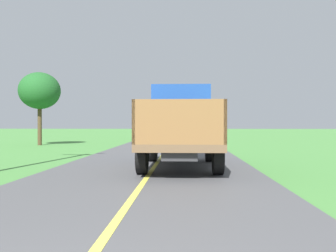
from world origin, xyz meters
The scene contains 2 objects.
banana_truck_near centered at (0.87, 11.12, 1.47)m, with size 2.38×5.82×2.80m.
roadside_tree_near_left centered at (-9.01, 22.79, 3.73)m, with size 2.81×2.81×5.02m.
Camera 1 is at (0.99, -1.24, 1.49)m, focal length 37.95 mm.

